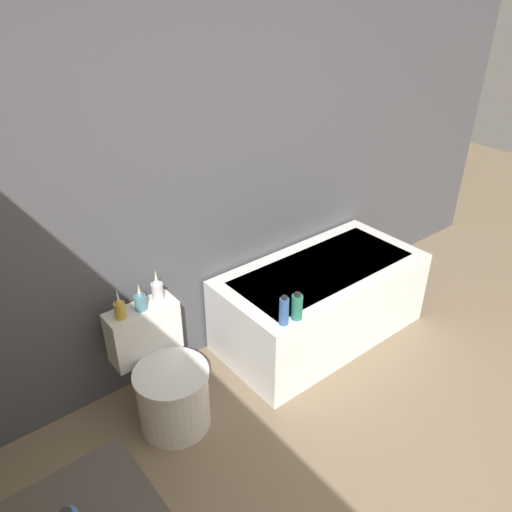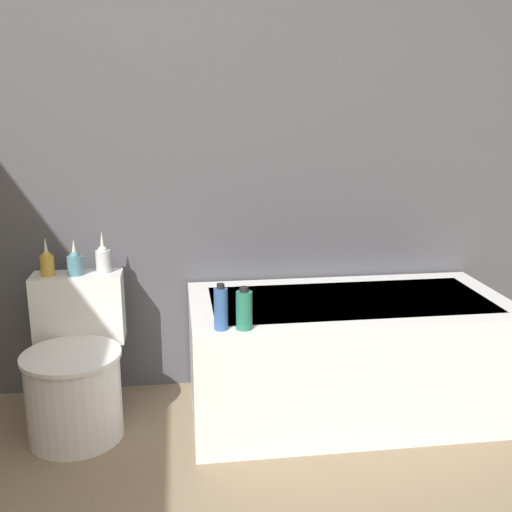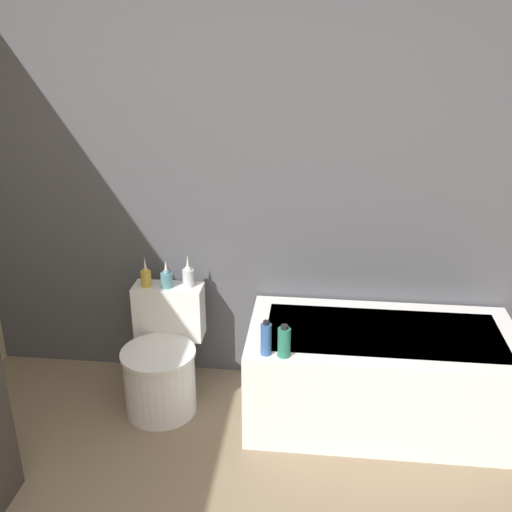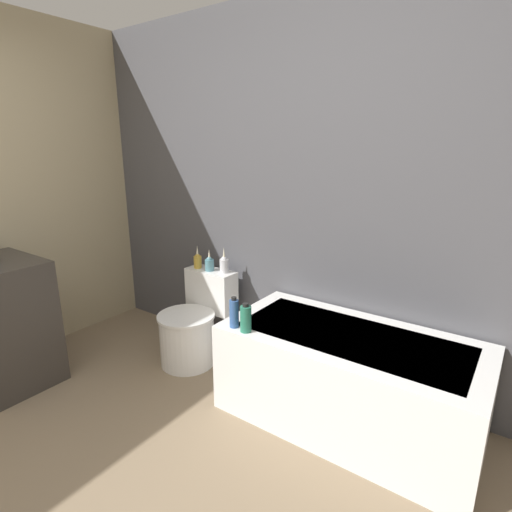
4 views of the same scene
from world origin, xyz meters
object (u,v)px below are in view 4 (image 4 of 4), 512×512
Objects in this scene: toilet at (194,326)px; vase_silver at (209,263)px; vase_bronze at (224,264)px; shampoo_bottle_tall at (234,313)px; shampoo_bottle_short at (246,318)px; bathtub at (348,378)px; vase_gold at (198,260)px.

vase_silver reaches higher than toilet.
vase_bronze reaches higher than shampoo_bottle_tall.
shampoo_bottle_tall is (0.52, -0.53, -0.09)m from vase_bronze.
toilet is 0.88m from shampoo_bottle_short.
toilet reaches higher than bathtub.
toilet is 3.68× the size of vase_gold.
shampoo_bottle_tall is at bearing -154.55° from bathtub.
vase_bronze reaches higher than shampoo_bottle_short.
vase_bronze is (0.25, 0.03, 0.01)m from vase_gold.
vase_gold is 1.01m from shampoo_bottle_short.
shampoo_bottle_short is at bearing -5.07° from shampoo_bottle_tall.
shampoo_bottle_short is (0.87, -0.51, -0.09)m from vase_gold.
toilet is at bearing 157.41° from shampoo_bottle_short.
toilet is 3.96× the size of vase_silver.
toilet is at bearing -118.24° from vase_bronze.
vase_gold reaches higher than toilet.
toilet is (-1.27, 0.00, -0.01)m from bathtub.
vase_gold reaches higher than bathtub.
bathtub is 8.68× the size of vase_silver.
vase_gold is 0.91× the size of vase_bronze.
vase_bronze is at bearing 61.76° from toilet.
vase_gold is at bearing 149.35° from shampoo_bottle_short.
vase_gold is 1.03× the size of shampoo_bottle_short.
bathtub is 0.79m from shampoo_bottle_tall.
vase_silver is (0.13, 0.00, -0.00)m from vase_gold.
shampoo_bottle_tall reaches higher than bathtub.
vase_bronze is 1.05× the size of shampoo_bottle_tall.
toilet is 0.50m from vase_silver.
vase_bronze is 0.82m from shampoo_bottle_short.
bathtub is at bearing -0.02° from toilet.
vase_bronze is at bearing 13.12° from vase_silver.
vase_gold is at bearing 146.82° from shampoo_bottle_tall.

